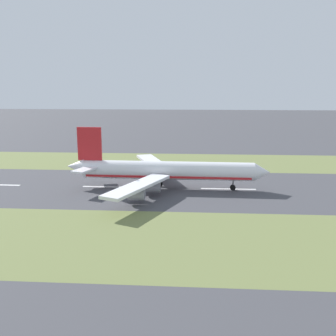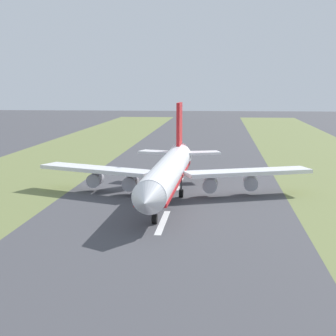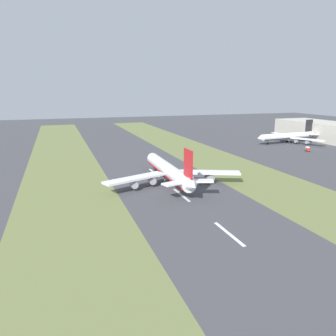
% 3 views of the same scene
% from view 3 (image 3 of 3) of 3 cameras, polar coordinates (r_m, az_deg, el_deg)
% --- Properties ---
extents(ground_plane, '(800.00, 800.00, 0.00)m').
position_cam_3_polar(ground_plane, '(150.35, 0.29, -3.04)').
color(ground_plane, '#424247').
extents(grass_median_west, '(40.00, 600.00, 0.01)m').
position_cam_3_polar(grass_median_west, '(142.71, -17.10, -4.55)').
color(grass_median_west, olive).
rests_on(grass_median_west, ground).
extents(grass_median_east, '(40.00, 600.00, 0.01)m').
position_cam_3_polar(grass_median_east, '(169.98, 14.78, -1.56)').
color(grass_median_east, olive).
rests_on(grass_median_east, ground).
extents(centreline_dash_near, '(1.20, 18.00, 0.01)m').
position_cam_3_polar(centreline_dash_near, '(103.18, 10.55, -11.16)').
color(centreline_dash_near, silver).
rests_on(centreline_dash_near, ground).
extents(centreline_dash_mid, '(1.20, 18.00, 0.01)m').
position_cam_3_polar(centreline_dash_mid, '(136.92, 2.35, -4.71)').
color(centreline_dash_mid, silver).
rests_on(centreline_dash_mid, ground).
extents(centreline_dash_far, '(1.20, 18.00, 0.01)m').
position_cam_3_polar(centreline_dash_far, '(173.35, -2.42, -0.83)').
color(centreline_dash_far, silver).
rests_on(centreline_dash_far, ground).
extents(airplane_main_jet, '(64.12, 67.10, 20.20)m').
position_cam_3_polar(airplane_main_jet, '(151.90, 0.22, -0.52)').
color(airplane_main_jet, white).
rests_on(airplane_main_jet, ground).
extents(terminal_building, '(36.00, 91.08, 15.19)m').
position_cam_3_polar(terminal_building, '(323.23, 25.50, 5.87)').
color(terminal_building, '#BCB7A8').
rests_on(terminal_building, ground).
extents(airplane_parked_apron, '(61.51, 58.44, 18.48)m').
position_cam_3_polar(airplane_parked_apron, '(289.66, 20.23, 5.20)').
color(airplane_parked_apron, white).
rests_on(airplane_parked_apron, ground).
extents(service_truck, '(4.89, 6.30, 3.10)m').
position_cam_3_polar(service_truck, '(255.61, 23.13, 3.09)').
color(service_truck, '#B2231E').
rests_on(service_truck, ground).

